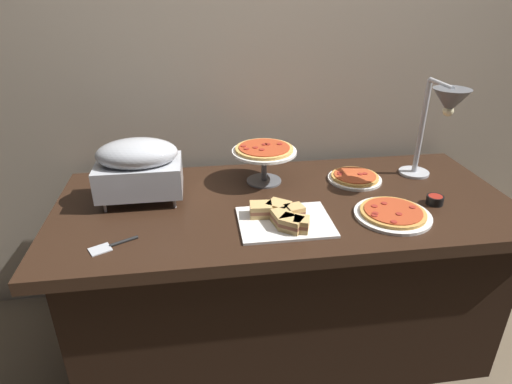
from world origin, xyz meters
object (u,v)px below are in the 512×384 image
object	(u,v)px
serving_spatula	(112,245)
sauce_cup_near	(435,200)
chafing_dish	(139,166)
heat_lamp	(444,110)
pizza_plate_front	(355,178)
sandwich_platter	(284,218)
pizza_plate_raised_stand	(264,153)
pizza_plate_center	(393,214)

from	to	relation	value
serving_spatula	sauce_cup_near	bearing A→B (deg)	6.13
chafing_dish	sauce_cup_near	xyz separation A→B (m)	(1.20, -0.21, -0.13)
heat_lamp	pizza_plate_front	distance (m)	0.47
heat_lamp	pizza_plate_front	size ratio (longest dim) A/B	1.85
sandwich_platter	sauce_cup_near	bearing A→B (deg)	5.78
chafing_dish	pizza_plate_raised_stand	size ratio (longest dim) A/B	1.18
heat_lamp	pizza_plate_center	bearing A→B (deg)	-139.65
pizza_plate_center	pizza_plate_raised_stand	size ratio (longest dim) A/B	1.03
pizza_plate_front	serving_spatula	distance (m)	1.10
chafing_dish	sauce_cup_near	bearing A→B (deg)	-10.11
sandwich_platter	sauce_cup_near	xyz separation A→B (m)	(0.65, 0.07, -0.00)
sauce_cup_near	sandwich_platter	bearing A→B (deg)	-174.22
chafing_dish	sandwich_platter	bearing A→B (deg)	-26.96
sauce_cup_near	pizza_plate_center	bearing A→B (deg)	-160.66
chafing_dish	pizza_plate_front	size ratio (longest dim) A/B	1.39
chafing_dish	pizza_plate_center	xyz separation A→B (m)	(0.98, -0.29, -0.14)
chafing_dish	pizza_plate_raised_stand	world-z (taller)	chafing_dish
sandwich_platter	chafing_dish	bearing A→B (deg)	153.04
chafing_dish	heat_lamp	distance (m)	1.27
pizza_plate_raised_stand	sandwich_platter	bearing A→B (deg)	-87.96
chafing_dish	heat_lamp	size ratio (longest dim) A/B	0.75
heat_lamp	pizza_plate_center	xyz separation A→B (m)	(-0.28, -0.23, -0.34)
heat_lamp	pizza_plate_raised_stand	world-z (taller)	heat_lamp
pizza_plate_center	serving_spatula	distance (m)	1.06
pizza_plate_raised_stand	sandwich_platter	distance (m)	0.40
heat_lamp	sandwich_platter	size ratio (longest dim) A/B	1.29
sandwich_platter	heat_lamp	bearing A→B (deg)	17.59
chafing_dish	pizza_plate_center	world-z (taller)	chafing_dish
sauce_cup_near	heat_lamp	bearing A→B (deg)	69.08
heat_lamp	sauce_cup_near	distance (m)	0.37
heat_lamp	serving_spatula	bearing A→B (deg)	-167.49
heat_lamp	pizza_plate_front	xyz separation A→B (m)	(-0.31, 0.11, -0.34)
sauce_cup_near	serving_spatula	world-z (taller)	sauce_cup_near
chafing_dish	heat_lamp	world-z (taller)	heat_lamp
pizza_plate_raised_stand	sauce_cup_near	size ratio (longest dim) A/B	4.19
chafing_dish	pizza_plate_front	distance (m)	0.96
pizza_plate_front	chafing_dish	bearing A→B (deg)	-176.46
chafing_dish	sauce_cup_near	world-z (taller)	chafing_dish
chafing_dish	serving_spatula	world-z (taller)	chafing_dish
pizza_plate_front	pizza_plate_center	distance (m)	0.35
chafing_dish	serving_spatula	distance (m)	0.39
pizza_plate_center	sandwich_platter	xyz separation A→B (m)	(-0.43, 0.01, 0.01)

